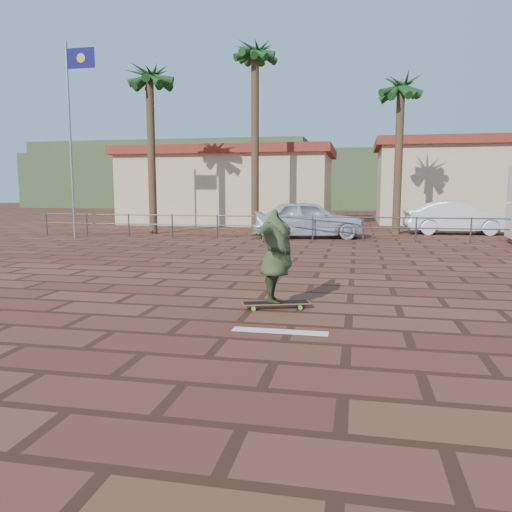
# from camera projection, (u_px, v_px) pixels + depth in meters

# --- Properties ---
(ground) EXTENTS (120.00, 120.00, 0.00)m
(ground) POSITION_uv_depth(u_px,v_px,m) (250.00, 310.00, 8.53)
(ground) COLOR brown
(ground) RESTS_ON ground
(paint_stripe) EXTENTS (1.40, 0.22, 0.01)m
(paint_stripe) POSITION_uv_depth(u_px,v_px,m) (280.00, 331.00, 7.23)
(paint_stripe) COLOR white
(paint_stripe) RESTS_ON ground
(guardrail) EXTENTS (24.06, 0.06, 1.00)m
(guardrail) POSITION_uv_depth(u_px,v_px,m) (313.00, 223.00, 20.10)
(guardrail) COLOR #47494F
(guardrail) RESTS_ON ground
(flagpole) EXTENTS (1.30, 0.10, 8.00)m
(flagpole) POSITION_uv_depth(u_px,v_px,m) (72.00, 126.00, 20.55)
(flagpole) COLOR gray
(flagpole) RESTS_ON ground
(palm_far_left) EXTENTS (2.40, 2.40, 8.25)m
(palm_far_left) POSITION_uv_depth(u_px,v_px,m) (150.00, 81.00, 22.22)
(palm_far_left) COLOR brown
(palm_far_left) RESTS_ON ground
(palm_left) EXTENTS (2.40, 2.40, 9.45)m
(palm_left) POSITION_uv_depth(u_px,v_px,m) (255.00, 58.00, 22.64)
(palm_left) COLOR brown
(palm_left) RESTS_ON ground
(palm_center) EXTENTS (2.40, 2.40, 7.75)m
(palm_center) POSITION_uv_depth(u_px,v_px,m) (401.00, 91.00, 22.05)
(palm_center) COLOR brown
(palm_center) RESTS_ON ground
(building_west) EXTENTS (12.60, 7.60, 4.50)m
(building_west) POSITION_uv_depth(u_px,v_px,m) (230.00, 185.00, 30.78)
(building_west) COLOR beige
(building_west) RESTS_ON ground
(building_east) EXTENTS (10.60, 6.60, 5.00)m
(building_east) POSITION_uv_depth(u_px,v_px,m) (464.00, 181.00, 29.92)
(building_east) COLOR beige
(building_east) RESTS_ON ground
(hill_front) EXTENTS (70.00, 18.00, 6.00)m
(hill_front) POSITION_uv_depth(u_px,v_px,m) (343.00, 181.00, 56.69)
(hill_front) COLOR #384C28
(hill_front) RESTS_ON ground
(hill_back) EXTENTS (35.00, 14.00, 8.00)m
(hill_back) POSITION_uv_depth(u_px,v_px,m) (178.00, 175.00, 66.74)
(hill_back) COLOR #384C28
(hill_back) RESTS_ON ground
(longboard) EXTENTS (1.19, 0.60, 0.11)m
(longboard) POSITION_uv_depth(u_px,v_px,m) (276.00, 303.00, 8.59)
(longboard) COLOR olive
(longboard) RESTS_ON ground
(skateboarder) EXTENTS (0.74, 2.02, 1.60)m
(skateboarder) POSITION_uv_depth(u_px,v_px,m) (276.00, 256.00, 8.48)
(skateboarder) COLOR #394726
(skateboarder) RESTS_ON longboard
(car_silver) EXTENTS (4.94, 2.72, 1.59)m
(car_silver) POSITION_uv_depth(u_px,v_px,m) (309.00, 219.00, 21.11)
(car_silver) COLOR silver
(car_silver) RESTS_ON ground
(car_white) EXTENTS (4.63, 1.95, 1.49)m
(car_white) POSITION_uv_depth(u_px,v_px,m) (456.00, 218.00, 22.87)
(car_white) COLOR white
(car_white) RESTS_ON ground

